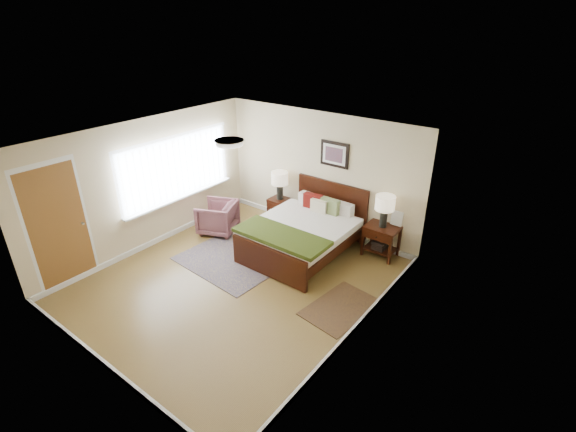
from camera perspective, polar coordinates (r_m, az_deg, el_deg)
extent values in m
plane|color=brown|center=(7.37, -6.85, -8.79)|extent=(5.00, 5.00, 0.00)
cube|color=beige|center=(8.54, 4.31, 5.88)|extent=(4.50, 0.04, 2.50)
cube|color=beige|center=(5.50, -25.93, -9.20)|extent=(4.50, 0.04, 2.50)
cube|color=beige|center=(8.35, -18.64, 4.07)|extent=(0.04, 5.00, 2.50)
cube|color=beige|center=(5.57, 9.63, -6.17)|extent=(0.04, 5.00, 2.50)
cube|color=white|center=(6.29, -8.07, 10.26)|extent=(4.50, 5.00, 0.02)
cube|color=silver|center=(8.67, -14.98, 6.42)|extent=(0.02, 2.72, 1.32)
cube|color=silver|center=(8.66, -14.91, 6.40)|extent=(0.01, 2.60, 1.20)
cube|color=silver|center=(8.85, -14.31, 2.52)|extent=(0.10, 2.72, 0.04)
cube|color=silver|center=(7.66, -28.94, -1.26)|extent=(0.01, 1.00, 2.18)
cube|color=brown|center=(7.67, -28.84, -1.54)|extent=(0.01, 0.90, 2.10)
cylinder|color=#999999|center=(7.80, -26.24, -0.92)|extent=(0.04, 0.04, 0.04)
cylinder|color=white|center=(6.30, -8.04, 9.91)|extent=(0.40, 0.40, 0.07)
cylinder|color=beige|center=(6.29, -8.06, 10.21)|extent=(0.44, 0.44, 0.01)
cube|color=#351607|center=(8.59, 5.97, 1.14)|extent=(1.62, 0.06, 1.13)
cube|color=#351607|center=(7.26, -2.68, -6.32)|extent=(1.62, 0.06, 0.57)
cube|color=#351607|center=(8.35, -2.30, -1.50)|extent=(0.06, 2.02, 0.18)
cube|color=#351607|center=(7.59, 6.77, -4.73)|extent=(0.06, 2.02, 0.18)
cube|color=silver|center=(7.88, 2.02, -2.22)|extent=(1.52, 2.00, 0.22)
cube|color=silver|center=(7.74, 1.61, -1.51)|extent=(1.70, 1.77, 0.10)
cube|color=#333C11|center=(7.32, -0.94, -2.78)|extent=(1.74, 0.70, 0.07)
cube|color=silver|center=(8.51, 3.15, 2.20)|extent=(0.51, 0.18, 0.26)
cube|color=silver|center=(8.18, 7.25, 0.97)|extent=(0.51, 0.18, 0.26)
cube|color=#540D09|center=(8.34, 3.43, 1.96)|extent=(0.39, 0.17, 0.32)
cube|color=olive|center=(8.14, 5.79, 1.25)|extent=(0.39, 0.16, 0.32)
cube|color=beige|center=(8.18, 4.29, 1.30)|extent=(0.35, 0.13, 0.28)
cube|color=black|center=(8.19, 6.39, 8.39)|extent=(0.62, 0.03, 0.50)
cube|color=silver|center=(8.18, 6.32, 8.35)|extent=(0.50, 0.01, 0.38)
cube|color=#A52D23|center=(8.17, 6.28, 8.34)|extent=(0.38, 0.01, 0.28)
cube|color=#351607|center=(9.10, -1.11, 2.20)|extent=(0.45, 0.40, 0.05)
cube|color=#351607|center=(9.20, -2.70, 0.65)|extent=(0.05, 0.05, 0.49)
cube|color=#351607|center=(8.98, -0.80, 0.01)|extent=(0.05, 0.05, 0.49)
cube|color=#351607|center=(9.44, -1.38, 1.36)|extent=(0.05, 0.05, 0.49)
cube|color=#351607|center=(9.23, 0.50, 0.76)|extent=(0.05, 0.05, 0.49)
cube|color=#351607|center=(9.01, -1.83, 1.23)|extent=(0.39, 0.03, 0.14)
cube|color=#351607|center=(7.94, 12.79, -1.59)|extent=(0.62, 0.46, 0.05)
cube|color=#351607|center=(8.02, 10.17, -3.50)|extent=(0.05, 0.05, 0.57)
cube|color=#351607|center=(7.83, 13.77, -4.66)|extent=(0.05, 0.05, 0.57)
cube|color=#351607|center=(8.34, 11.46, -2.39)|extent=(0.05, 0.05, 0.57)
cube|color=#351607|center=(8.16, 14.94, -3.48)|extent=(0.05, 0.05, 0.57)
cube|color=#351607|center=(7.81, 12.03, -2.83)|extent=(0.56, 0.03, 0.14)
cube|color=#351607|center=(8.16, 12.48, -4.37)|extent=(0.56, 0.40, 0.03)
cube|color=black|center=(8.14, 12.50, -4.18)|extent=(0.23, 0.29, 0.03)
cube|color=black|center=(8.12, 12.52, -3.97)|extent=(0.23, 0.29, 0.03)
cube|color=black|center=(8.11, 12.55, -3.76)|extent=(0.23, 0.29, 0.03)
cube|color=black|center=(8.09, 12.57, -3.54)|extent=(0.23, 0.29, 0.03)
cube|color=black|center=(8.07, 12.59, -3.33)|extent=(0.23, 0.29, 0.03)
cylinder|color=black|center=(9.02, -1.12, 3.30)|extent=(0.14, 0.14, 0.32)
cylinder|color=black|center=(8.96, -1.13, 4.36)|extent=(0.02, 0.02, 0.06)
cylinder|color=beige|center=(8.91, -1.14, 5.20)|extent=(0.36, 0.36, 0.26)
cylinder|color=black|center=(7.86, 12.92, -0.36)|extent=(0.14, 0.14, 0.32)
cylinder|color=black|center=(7.78, 13.05, 0.83)|extent=(0.02, 0.02, 0.06)
cylinder|color=beige|center=(7.73, 13.15, 1.77)|extent=(0.36, 0.36, 0.26)
imported|color=brown|center=(8.83, -9.62, -0.17)|extent=(0.97, 0.96, 0.68)
cube|color=#100E47|center=(8.27, -4.70, -4.39)|extent=(2.04, 2.75, 0.01)
cube|color=black|center=(6.77, 7.21, -12.32)|extent=(0.95, 1.30, 0.01)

